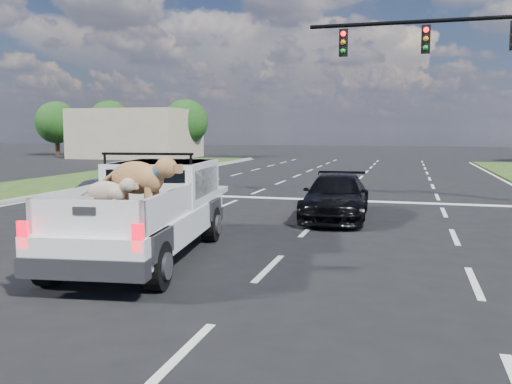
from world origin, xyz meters
TOP-DOWN VIEW (x-y plane):
  - ground at (0.00, 0.00)m, footprint 160.00×160.00m
  - road_markings at (0.00, 6.56)m, footprint 17.75×60.00m
  - curb_left at (-9.05, 6.00)m, footprint 0.15×60.00m
  - traffic_signal at (7.20, 10.50)m, footprint 9.11×0.31m
  - building_left at (-20.00, 36.00)m, footprint 10.00×8.00m
  - tree_far_a at (-30.00, 38.00)m, footprint 4.20×4.20m
  - tree_far_b at (-24.00, 38.00)m, footprint 4.20×4.20m
  - tree_far_c at (-16.00, 38.00)m, footprint 4.20×4.20m
  - pickup_truck at (-0.77, 0.25)m, footprint 2.69×5.74m
  - silver_sedan at (-3.44, 3.07)m, footprint 2.50×4.27m
  - black_coupe at (2.20, 5.95)m, footprint 1.93×4.38m

SIDE VIEW (x-z plane):
  - ground at x=0.00m, z-range 0.00..0.00m
  - road_markings at x=0.00m, z-range 0.00..0.01m
  - curb_left at x=-9.05m, z-range 0.00..0.14m
  - black_coupe at x=2.20m, z-range 0.00..1.25m
  - silver_sedan at x=-3.44m, z-range 0.00..1.36m
  - pickup_truck at x=-0.77m, z-range -0.06..2.01m
  - building_left at x=-20.00m, z-range 0.00..4.40m
  - tree_far_a at x=-30.00m, z-range 0.59..5.99m
  - tree_far_b at x=-24.00m, z-range 0.59..5.99m
  - tree_far_c at x=-16.00m, z-range 0.59..5.99m
  - traffic_signal at x=7.20m, z-range 1.23..8.23m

